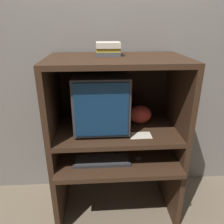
{
  "coord_description": "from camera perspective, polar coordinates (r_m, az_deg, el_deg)",
  "views": [
    {
      "loc": [
        -0.14,
        -1.27,
        1.59
      ],
      "look_at": [
        -0.04,
        0.3,
        0.94
      ],
      "focal_mm": 35.0,
      "sensor_mm": 36.0,
      "label": 1
    }
  ],
  "objects": [
    {
      "name": "desk_monitor_shelf",
      "position": [
        1.78,
        1.16,
        -5.3
      ],
      "size": [
        1.01,
        0.59,
        0.21
      ],
      "color": "#382316",
      "rests_on": "desk_base"
    },
    {
      "name": "keyboard",
      "position": [
        1.71,
        -2.63,
        -12.49
      ],
      "size": [
        0.43,
        0.16,
        0.03
      ],
      "color": "#2D2D30",
      "rests_on": "desk_base"
    },
    {
      "name": "paper_card",
      "position": [
        1.64,
        7.42,
        -6.08
      ],
      "size": [
        0.16,
        0.1,
        0.0
      ],
      "color": "beige",
      "rests_on": "desk_monitor_shelf"
    },
    {
      "name": "book_stack",
      "position": [
        1.67,
        -1.04,
        16.2
      ],
      "size": [
        0.18,
        0.16,
        0.1
      ],
      "color": "#4C4C51",
      "rests_on": "hutch_upper"
    },
    {
      "name": "desk_base",
      "position": [
        1.94,
        1.21,
        -15.8
      ],
      "size": [
        1.01,
        0.66,
        0.6
      ],
      "color": "#382316",
      "rests_on": "ground_plane"
    },
    {
      "name": "mouse",
      "position": [
        1.74,
        6.79,
        -11.97
      ],
      "size": [
        0.06,
        0.04,
        0.03
      ],
      "color": "#28282B",
      "rests_on": "desk_base"
    },
    {
      "name": "crt_monitor",
      "position": [
        1.69,
        -2.9,
        3.16
      ],
      "size": [
        0.4,
        0.46,
        0.44
      ],
      "color": "#333338",
      "rests_on": "desk_monitor_shelf"
    },
    {
      "name": "snack_bag",
      "position": [
        1.82,
        7.33,
        -0.63
      ],
      "size": [
        0.19,
        0.14,
        0.15
      ],
      "color": "#BC382D",
      "rests_on": "desk_monitor_shelf"
    },
    {
      "name": "hutch_upper",
      "position": [
        1.66,
        1.17,
        8.21
      ],
      "size": [
        1.01,
        0.59,
        0.55
      ],
      "color": "#382316",
      "rests_on": "desk_monitor_shelf"
    },
    {
      "name": "wall_back",
      "position": [
        1.95,
        0.37,
        13.83
      ],
      "size": [
        6.0,
        0.06,
        2.6
      ],
      "color": "gray",
      "rests_on": "ground_plane"
    }
  ]
}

